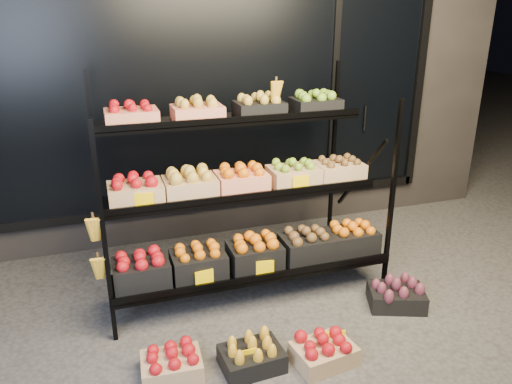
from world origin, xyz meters
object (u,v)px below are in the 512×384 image
object	(u,v)px
floor_crate_midleft	(252,355)
floor_crate_midright	(324,351)
floor_crate_left	(171,363)
display_rack	(242,192)

from	to	relation	value
floor_crate_midleft	floor_crate_midright	size ratio (longest dim) A/B	0.97
floor_crate_midright	floor_crate_left	bearing A→B (deg)	161.05
display_rack	floor_crate_midright	xyz separation A→B (m)	(0.20, -1.07, -0.70)
floor_crate_left	floor_crate_midleft	bearing A→B (deg)	-5.85
display_rack	floor_crate_midleft	bearing A→B (deg)	-103.75
display_rack	floor_crate_midleft	xyz separation A→B (m)	(-0.24, -0.97, -0.70)
display_rack	floor_crate_left	size ratio (longest dim) A/B	5.84
display_rack	floor_crate_midright	size ratio (longest dim) A/B	5.45
display_rack	floor_crate_midright	bearing A→B (deg)	-79.29
floor_crate_left	display_rack	bearing A→B (deg)	54.86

